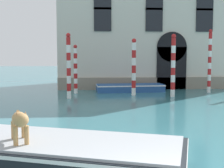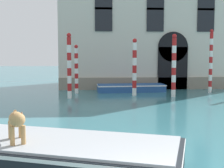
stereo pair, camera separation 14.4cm
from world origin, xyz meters
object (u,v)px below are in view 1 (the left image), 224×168
at_px(mooring_pole_4, 76,69).
at_px(mooring_pole_1, 173,65).
at_px(dog_on_deck, 20,121).
at_px(mooring_pole_2, 69,66).
at_px(mooring_pole_5, 134,67).
at_px(mooring_pole_0, 210,61).
at_px(boat_foreground, 35,151).
at_px(boat_moored_near_palazzo, 130,88).

bearing_deg(mooring_pole_4, mooring_pole_1, -18.37).
distance_m(dog_on_deck, mooring_pole_2, 11.54).
bearing_deg(mooring_pole_1, mooring_pole_5, 161.17).
height_order(mooring_pole_0, mooring_pole_1, mooring_pole_0).
distance_m(boat_foreground, mooring_pole_1, 13.27).
distance_m(mooring_pole_0, mooring_pole_2, 9.66).
distance_m(boat_foreground, mooring_pole_2, 11.26).
relative_size(boat_foreground, mooring_pole_0, 1.76).
bearing_deg(boat_moored_near_palazzo, mooring_pole_1, -53.42).
distance_m(boat_foreground, dog_on_deck, 0.94).
relative_size(boat_moored_near_palazzo, mooring_pole_2, 1.24).
height_order(dog_on_deck, mooring_pole_5, mooring_pole_5).
bearing_deg(mooring_pole_4, boat_foreground, -91.72).
xyz_separation_m(boat_foreground, mooring_pole_2, (0.11, 11.14, 1.59)).
xyz_separation_m(dog_on_deck, mooring_pole_4, (0.66, 13.86, 0.44)).
relative_size(mooring_pole_0, mooring_pole_4, 1.32).
distance_m(boat_foreground, mooring_pole_0, 16.47).
distance_m(mooring_pole_1, mooring_pole_4, 6.42).
distance_m(mooring_pole_1, mooring_pole_2, 6.39).
bearing_deg(mooring_pole_1, dog_on_deck, -119.66).
relative_size(mooring_pole_1, mooring_pole_4, 1.19).
bearing_deg(boat_foreground, mooring_pole_5, 89.85).
relative_size(boat_foreground, mooring_pole_5, 2.08).
xyz_separation_m(mooring_pole_0, mooring_pole_2, (-9.42, -2.17, -0.21)).
bearing_deg(mooring_pole_4, mooring_pole_5, -18.09).
bearing_deg(mooring_pole_0, mooring_pole_1, -148.70).
bearing_deg(mooring_pole_5, boat_foreground, -108.72).
xyz_separation_m(mooring_pole_1, mooring_pole_4, (-6.08, 2.02, -0.31)).
bearing_deg(boat_moored_near_palazzo, mooring_pole_0, -13.09).
height_order(boat_moored_near_palazzo, mooring_pole_1, mooring_pole_1).
bearing_deg(mooring_pole_1, boat_foreground, -119.51).
bearing_deg(mooring_pole_2, mooring_pole_1, 2.93).
relative_size(mooring_pole_2, mooring_pole_5, 1.07).
relative_size(mooring_pole_0, mooring_pole_5, 1.19).
bearing_deg(mooring_pole_0, boat_moored_near_palazzo, 170.43).
relative_size(boat_foreground, dog_on_deck, 6.71).
distance_m(boat_foreground, mooring_pole_5, 13.03).
bearing_deg(boat_moored_near_palazzo, mooring_pole_4, -172.66).
bearing_deg(mooring_pole_2, boat_moored_near_palazzo, 37.03).
relative_size(boat_foreground, boat_moored_near_palazzo, 1.57).
xyz_separation_m(mooring_pole_1, mooring_pole_2, (-6.38, -0.33, 0.00)).
xyz_separation_m(dog_on_deck, mooring_pole_5, (4.41, 12.63, 0.63)).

